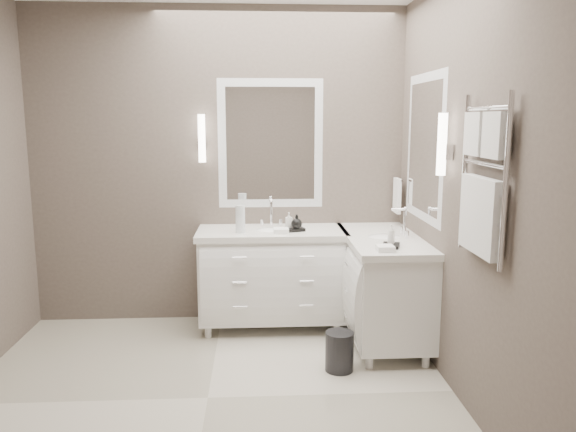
{
  "coord_description": "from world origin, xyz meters",
  "views": [
    {
      "loc": [
        0.32,
        -3.36,
        1.76
      ],
      "look_at": [
        0.56,
        0.7,
        1.06
      ],
      "focal_mm": 35.0,
      "sensor_mm": 36.0,
      "label": 1
    }
  ],
  "objects": [
    {
      "name": "floor",
      "position": [
        0.0,
        0.0,
        -0.01
      ],
      "size": [
        3.2,
        3.0,
        0.01
      ],
      "primitive_type": "cube",
      "color": "beige",
      "rests_on": "ground"
    },
    {
      "name": "soap_bottle_a",
      "position": [
        0.59,
        1.19,
        0.94
      ],
      "size": [
        0.06,
        0.06,
        0.12
      ],
      "primitive_type": "imported",
      "rotation": [
        0.0,
        0.0,
        0.02
      ],
      "color": "white",
      "rests_on": "amenity_tray_back"
    },
    {
      "name": "wall_back",
      "position": [
        0.0,
        1.5,
        1.35
      ],
      "size": [
        3.2,
        0.01,
        2.7
      ],
      "primitive_type": "cube",
      "color": "#554A44",
      "rests_on": "floor"
    },
    {
      "name": "waste_bin",
      "position": [
        0.9,
        0.35,
        0.14
      ],
      "size": [
        0.22,
        0.22,
        0.28
      ],
      "primitive_type": "cylinder",
      "rotation": [
        0.0,
        0.0,
        -0.07
      ],
      "color": "black",
      "rests_on": "floor"
    },
    {
      "name": "wall_right",
      "position": [
        1.6,
        0.0,
        1.35
      ],
      "size": [
        0.01,
        3.0,
        2.7
      ],
      "primitive_type": "cube",
      "color": "#554A44",
      "rests_on": "floor"
    },
    {
      "name": "wall_front",
      "position": [
        0.0,
        -1.5,
        1.35
      ],
      "size": [
        3.2,
        0.01,
        2.7
      ],
      "primitive_type": "cube",
      "color": "#554A44",
      "rests_on": "floor"
    },
    {
      "name": "vanity_back",
      "position": [
        0.45,
        1.23,
        0.49
      ],
      "size": [
        1.24,
        0.59,
        0.97
      ],
      "color": "white",
      "rests_on": "floor"
    },
    {
      "name": "vanity_right",
      "position": [
        1.33,
        0.9,
        0.49
      ],
      "size": [
        0.59,
        1.24,
        0.97
      ],
      "color": "white",
      "rests_on": "floor"
    },
    {
      "name": "sconce_back",
      "position": [
        -0.13,
        1.43,
        1.59
      ],
      "size": [
        0.06,
        0.06,
        0.4
      ],
      "color": "white",
      "rests_on": "wall_back"
    },
    {
      "name": "sconce_right",
      "position": [
        1.53,
        0.22,
        1.59
      ],
      "size": [
        0.06,
        0.06,
        0.4
      ],
      "color": "white",
      "rests_on": "wall_right"
    },
    {
      "name": "soap_bottle_b",
      "position": [
        0.65,
        1.14,
        0.93
      ],
      "size": [
        0.11,
        0.11,
        0.11
      ],
      "primitive_type": "imported",
      "rotation": [
        0.0,
        0.0,
        0.31
      ],
      "color": "black",
      "rests_on": "amenity_tray_back"
    },
    {
      "name": "mirror_right",
      "position": [
        1.59,
        0.8,
        1.55
      ],
      "size": [
        0.02,
        0.9,
        1.1
      ],
      "color": "white",
      "rests_on": "wall_right"
    },
    {
      "name": "water_bottle",
      "position": [
        0.19,
        1.12,
        0.96
      ],
      "size": [
        0.1,
        0.1,
        0.22
      ],
      "primitive_type": "cylinder",
      "rotation": [
        0.0,
        0.0,
        -0.39
      ],
      "color": "silver",
      "rests_on": "vanity_back"
    },
    {
      "name": "towel_ladder",
      "position": [
        1.55,
        -0.4,
        1.39
      ],
      "size": [
        0.06,
        0.58,
        0.9
      ],
      "color": "white",
      "rests_on": "wall_right"
    },
    {
      "name": "soap_bottle_c",
      "position": [
        1.29,
        0.53,
        0.94
      ],
      "size": [
        0.07,
        0.07,
        0.14
      ],
      "primitive_type": "imported",
      "rotation": [
        0.0,
        0.0,
        0.41
      ],
      "color": "white",
      "rests_on": "amenity_tray_right"
    },
    {
      "name": "towel_bar_corner",
      "position": [
        1.54,
        1.36,
        1.12
      ],
      "size": [
        0.03,
        0.22,
        0.3
      ],
      "color": "white",
      "rests_on": "wall_right"
    },
    {
      "name": "amenity_tray_right",
      "position": [
        1.29,
        0.53,
        0.86
      ],
      "size": [
        0.16,
        0.19,
        0.02
      ],
      "primitive_type": "cube",
      "rotation": [
        0.0,
        0.0,
        -0.33
      ],
      "color": "black",
      "rests_on": "vanity_right"
    },
    {
      "name": "mirror_back",
      "position": [
        0.45,
        1.49,
        1.55
      ],
      "size": [
        0.9,
        0.02,
        1.1
      ],
      "color": "white",
      "rests_on": "wall_back"
    },
    {
      "name": "amenity_tray_back",
      "position": [
        0.62,
        1.17,
        0.86
      ],
      "size": [
        0.21,
        0.18,
        0.03
      ],
      "primitive_type": "cube",
      "rotation": [
        0.0,
        0.0,
        0.29
      ],
      "color": "black",
      "rests_on": "vanity_back"
    }
  ]
}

